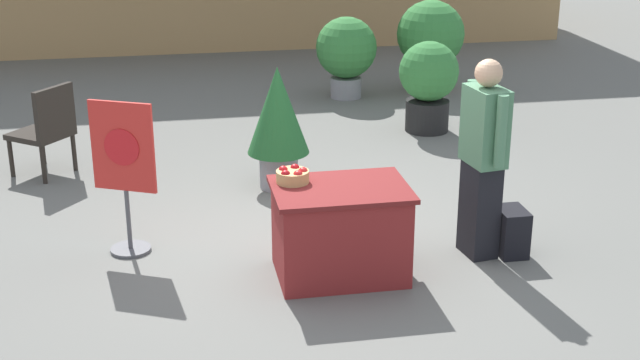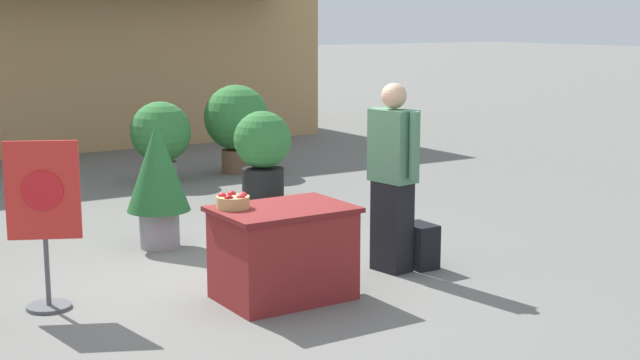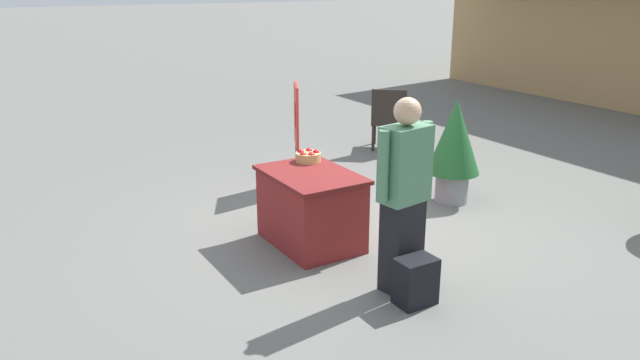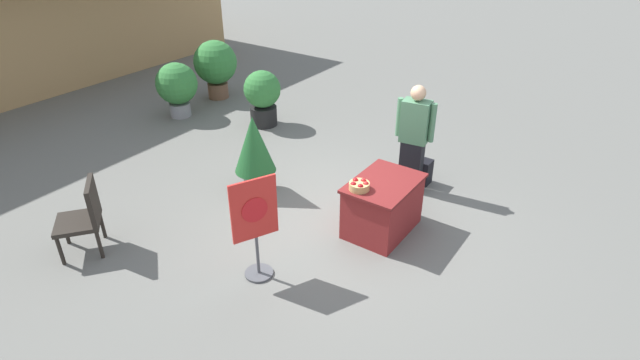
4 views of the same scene
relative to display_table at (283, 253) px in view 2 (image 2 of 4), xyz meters
The scene contains 10 objects.
ground_plane 0.77m from the display_table, 101.41° to the left, with size 120.00×120.00×0.00m, color slate.
display_table is the anchor object (origin of this frame).
apple_basket 0.61m from the display_table, 153.89° to the left, with size 0.27×0.27×0.13m.
person_visitor 1.39m from the display_table, ahead, with size 0.32×0.60×1.75m.
backpack 1.58m from the display_table, ahead, with size 0.24×0.34×0.42m.
poster_board 1.95m from the display_table, 155.51° to the left, with size 0.54×0.36×1.37m.
potted_plant_far_left 6.29m from the display_table, 66.24° to the left, with size 0.98×0.98×1.34m.
potted_plant_far_right 4.28m from the display_table, 63.36° to the left, with size 0.75×0.75×1.14m.
potted_plant_near_left 2.19m from the display_table, 95.69° to the left, with size 0.65×0.65×1.30m.
potted_plant_near_right 5.75m from the display_table, 77.47° to the left, with size 0.87×0.87×1.16m.
Camera 2 is at (-3.48, -6.88, 2.32)m, focal length 50.00 mm.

